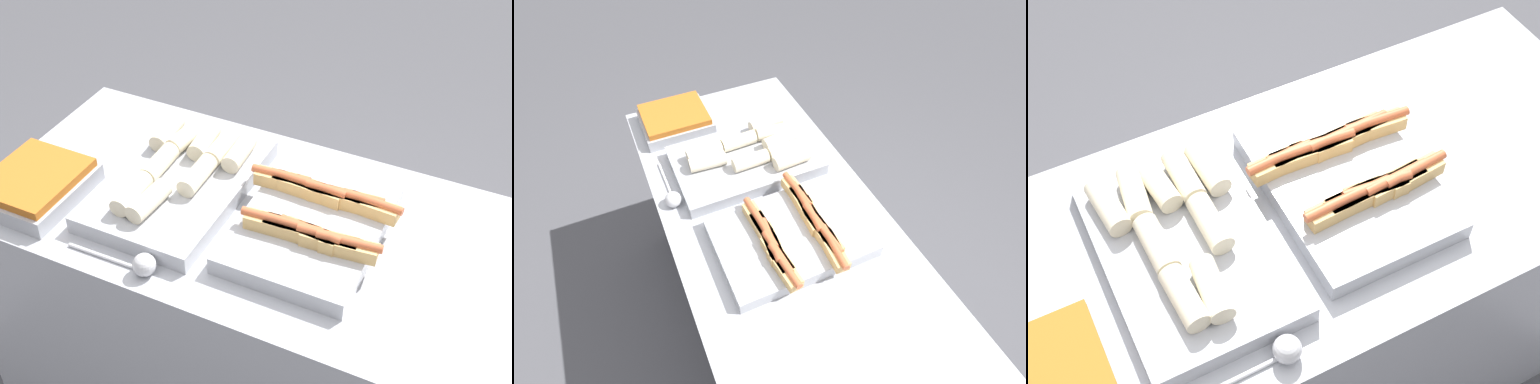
{
  "view_description": "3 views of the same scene",
  "coord_description": "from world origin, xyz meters",
  "views": [
    {
      "loc": [
        0.53,
        -1.26,
        2.13
      ],
      "look_at": [
        -0.08,
        0.0,
        0.98
      ],
      "focal_mm": 50.0,
      "sensor_mm": 36.0,
      "label": 1
    },
    {
      "loc": [
        0.73,
        -0.36,
        1.98
      ],
      "look_at": [
        -0.08,
        0.0,
        0.98
      ],
      "focal_mm": 28.0,
      "sensor_mm": 36.0,
      "label": 2
    },
    {
      "loc": [
        -0.5,
        -0.82,
        2.17
      ],
      "look_at": [
        -0.08,
        0.0,
        0.98
      ],
      "focal_mm": 50.0,
      "sensor_mm": 36.0,
      "label": 3
    }
  ],
  "objects": [
    {
      "name": "tray_side_front",
      "position": [
        -0.64,
        -0.18,
        0.93
      ],
      "size": [
        0.24,
        0.28,
        0.07
      ],
      "color": "#A8AAB2",
      "rests_on": "counter"
    },
    {
      "name": "tray_hotdogs",
      "position": [
        0.09,
        0.0,
        0.93
      ],
      "size": [
        0.41,
        0.48,
        0.1
      ],
      "color": "#A8AAB2",
      "rests_on": "counter"
    },
    {
      "name": "tray_wraps",
      "position": [
        -0.31,
        0.01,
        0.93
      ],
      "size": [
        0.34,
        0.53,
        0.1
      ],
      "color": "#A8AAB2",
      "rests_on": "counter"
    },
    {
      "name": "counter",
      "position": [
        0.0,
        0.0,
        0.45
      ],
      "size": [
        1.62,
        0.73,
        0.9
      ],
      "color": "#A8AAB2",
      "rests_on": "ground_plane"
    },
    {
      "name": "serving_spoon_near",
      "position": [
        -0.24,
        -0.3,
        0.92
      ],
      "size": [
        0.25,
        0.06,
        0.06
      ],
      "color": "silver",
      "rests_on": "counter"
    },
    {
      "name": "ground_plane",
      "position": [
        0.0,
        0.0,
        0.0
      ],
      "size": [
        12.0,
        12.0,
        0.0
      ],
      "primitive_type": "plane",
      "color": "#4C4C51"
    }
  ]
}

